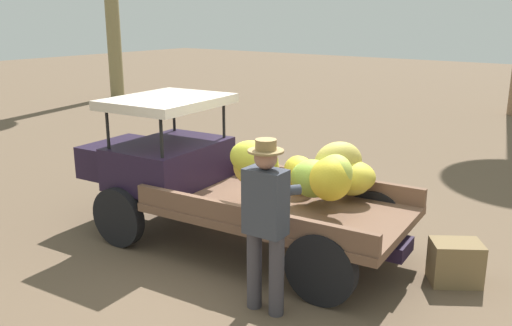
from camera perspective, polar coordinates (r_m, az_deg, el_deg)
name	(u,v)px	position (r m, az deg, el deg)	size (l,w,h in m)	color
ground_plane	(257,261)	(6.66, 0.06, -10.17)	(60.00, 60.00, 0.00)	brown
truck	(229,177)	(6.92, -2.86, -1.43)	(4.56, 2.08, 1.82)	black
farmer	(266,216)	(5.24, 1.04, -5.60)	(0.53, 0.47, 1.75)	#403C43
wooden_crate	(455,263)	(6.45, 20.08, -9.72)	(0.53, 0.38, 0.48)	olive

